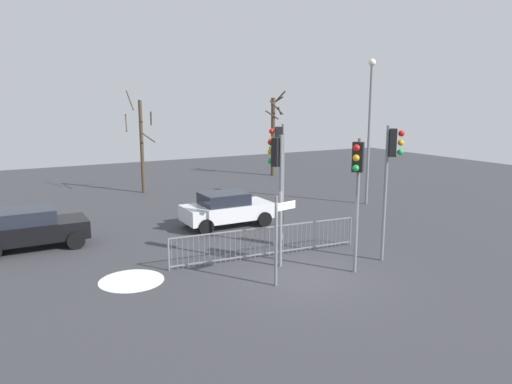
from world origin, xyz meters
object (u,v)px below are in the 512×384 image
(traffic_light_rear_left, at_px, (277,171))
(direction_sign_post, at_px, (278,235))
(traffic_light_rear_right, at_px, (279,158))
(bare_tree_centre, at_px, (141,144))
(car_black_near, at_px, (31,228))
(car_white_far, at_px, (226,209))
(bare_tree_left, at_px, (273,133))
(traffic_light_foreground_right, at_px, (357,176))
(street_lamp, at_px, (370,118))
(traffic_light_foreground_left, at_px, (391,163))

(traffic_light_rear_left, distance_m, direction_sign_post, 2.37)
(traffic_light_rear_right, bearing_deg, bare_tree_centre, 25.43)
(traffic_light_rear_right, relative_size, direction_sign_post, 1.68)
(direction_sign_post, relative_size, car_black_near, 0.71)
(car_white_far, bearing_deg, bare_tree_centre, 96.27)
(car_white_far, relative_size, bare_tree_left, 0.64)
(car_black_near, height_order, bare_tree_left, bare_tree_left)
(car_white_far, bearing_deg, traffic_light_rear_left, -97.53)
(traffic_light_rear_left, xyz_separation_m, bare_tree_left, (9.85, 16.45, -0.13))
(car_black_near, bearing_deg, traffic_light_rear_left, -40.64)
(traffic_light_foreground_right, height_order, car_white_far, traffic_light_foreground_right)
(bare_tree_left, relative_size, bare_tree_centre, 1.02)
(traffic_light_rear_right, relative_size, bare_tree_left, 0.75)
(traffic_light_foreground_right, xyz_separation_m, direction_sign_post, (-2.58, 0.35, -1.58))
(traffic_light_rear_left, distance_m, traffic_light_foreground_right, 2.50)
(car_white_far, xyz_separation_m, car_black_near, (-7.59, 0.62, 0.00))
(street_lamp, relative_size, bare_tree_centre, 1.25)
(bare_tree_centre, bearing_deg, bare_tree_left, 10.69)
(traffic_light_foreground_right, bearing_deg, car_white_far, -29.40)
(street_lamp, bearing_deg, traffic_light_rear_left, -147.37)
(bare_tree_centre, bearing_deg, street_lamp, -43.40)
(bare_tree_left, bearing_deg, car_white_far, -129.27)
(traffic_light_foreground_right, bearing_deg, car_black_near, 10.68)
(traffic_light_rear_right, xyz_separation_m, bare_tree_centre, (-1.37, 12.78, -0.44))
(street_lamp, relative_size, bare_tree_left, 1.23)
(bare_tree_centre, bearing_deg, car_white_far, -84.16)
(car_white_far, bearing_deg, car_black_near, 175.75)
(traffic_light_rear_right, bearing_deg, street_lamp, -43.67)
(traffic_light_foreground_right, height_order, direction_sign_post, traffic_light_foreground_right)
(direction_sign_post, bearing_deg, bare_tree_left, 47.92)
(bare_tree_left, bearing_deg, street_lamp, -94.23)
(car_black_near, distance_m, bare_tree_left, 19.85)
(traffic_light_foreground_left, bearing_deg, bare_tree_centre, -126.42)
(street_lamp, distance_m, bare_tree_centre, 12.84)
(direction_sign_post, height_order, car_black_near, direction_sign_post)
(traffic_light_rear_right, distance_m, street_lamp, 8.93)
(car_black_near, height_order, bare_tree_centre, bare_tree_centre)
(traffic_light_rear_left, height_order, bare_tree_left, bare_tree_left)
(traffic_light_foreground_left, height_order, street_lamp, street_lamp)
(street_lamp, xyz_separation_m, bare_tree_left, (0.79, 10.65, -1.44))
(direction_sign_post, distance_m, street_lamp, 12.67)
(traffic_light_rear_left, distance_m, bare_tree_centre, 14.56)
(traffic_light_rear_left, distance_m, car_white_far, 5.87)
(car_white_far, xyz_separation_m, street_lamp, (8.32, 0.48, 3.68))
(traffic_light_rear_left, bearing_deg, car_white_far, 59.74)
(car_white_far, height_order, car_black_near, same)
(traffic_light_rear_left, bearing_deg, traffic_light_rear_right, 34.41)
(car_black_near, bearing_deg, traffic_light_rear_right, -27.14)
(traffic_light_rear_right, height_order, direction_sign_post, traffic_light_rear_right)
(traffic_light_rear_left, bearing_deg, traffic_light_foreground_left, -44.27)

